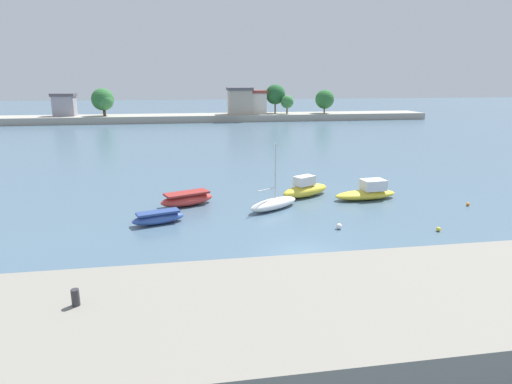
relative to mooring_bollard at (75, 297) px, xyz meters
name	(u,v)px	position (x,y,z in m)	size (l,w,h in m)	color
ground_plane	(305,255)	(10.56, 8.88, -2.92)	(400.00, 400.00, 0.00)	#476075
seawall_embankment	(376,325)	(10.56, -0.79, -1.61)	(88.97, 7.69, 2.63)	gray
mooring_bollard	(75,297)	(0.00, 0.00, 0.00)	(0.27, 0.27, 0.59)	#2D2D33
moored_boat_0	(158,218)	(1.71, 16.07, -2.49)	(3.95, 2.29, 0.92)	#3856A8
moored_boat_1	(187,199)	(3.78, 20.45, -2.40)	(4.78, 3.24, 1.10)	#C63833
moored_boat_2	(274,204)	(10.61, 18.22, -2.47)	(4.78, 3.75, 5.24)	white
moored_boat_3	(305,189)	(14.12, 21.56, -2.26)	(5.20, 3.83, 1.86)	yellow
moored_boat_4	(367,192)	(19.20, 19.86, -2.32)	(5.72, 2.36, 1.69)	yellow
mooring_buoy_0	(438,229)	(20.68, 11.35, -2.77)	(0.31, 0.31, 0.31)	yellow
mooring_buoy_1	(339,226)	(14.13, 12.88, -2.72)	(0.40, 0.40, 0.40)	white
mooring_buoy_2	(468,204)	(26.51, 16.56, -2.78)	(0.28, 0.28, 0.28)	orange
distant_shoreline	(212,111)	(10.52, 93.92, -0.62)	(108.76, 9.32, 8.80)	#9E998C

